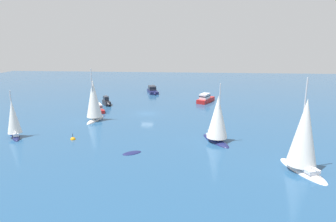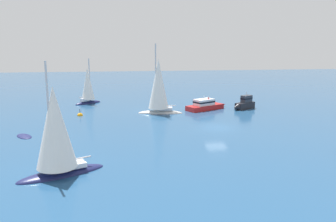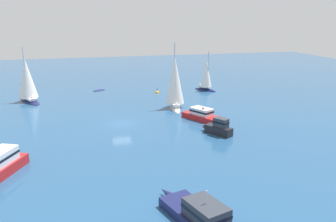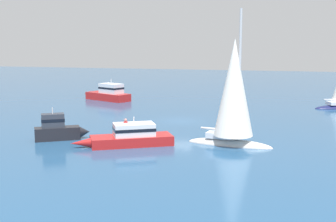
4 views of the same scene
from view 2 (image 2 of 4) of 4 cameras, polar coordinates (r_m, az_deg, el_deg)
The scene contains 8 objects.
ground_plane at distance 44.11m, azimuth 7.93°, elevation -2.68°, with size 161.08×161.08×0.00m, color navy.
launch at distance 55.05m, azimuth 6.14°, elevation 0.97°, with size 7.43×5.01×2.19m.
sloop at distance 51.35m, azimuth -1.52°, elevation 3.82°, with size 6.76×3.36×10.72m.
rib at distance 42.86m, azimuth -22.46°, elevation -3.89°, with size 2.70×3.06×0.36m.
sailboat at distance 61.04m, azimuth -13.00°, elevation 3.84°, with size 4.56×3.75×8.14m.
yacht at distance 29.09m, azimuth -17.82°, elevation -3.70°, with size 7.26×4.94×9.68m.
launch_2 at distance 56.37m, azimuth 12.37°, elevation 1.17°, with size 4.30×3.25×2.65m.
channel_buoy at distance 51.99m, azimuth -14.18°, elevation -0.73°, with size 0.82×0.82×1.37m.
Camera 2 is at (11.23, 41.26, 10.81)m, focal length 37.27 mm.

